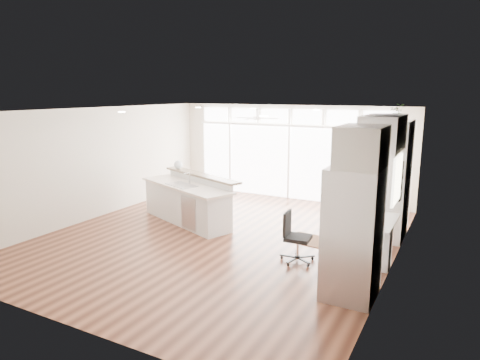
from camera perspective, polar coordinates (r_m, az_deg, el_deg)
The scene contains 24 objects.
floor at distance 9.28m, azimuth -2.64°, elevation -7.70°, with size 7.00×8.00×0.02m, color #482216.
ceiling at distance 8.76m, azimuth -2.81°, elevation 9.27°, with size 7.00×8.00×0.02m, color white.
wall_back at distance 12.48m, azimuth 6.71°, elevation 3.71°, with size 7.00×0.04×2.70m, color beige.
wall_front at distance 5.95m, azimuth -22.90°, elevation -6.06°, with size 7.00×0.04×2.70m, color beige.
wall_left at distance 11.10m, azimuth -18.47°, elevation 2.19°, with size 0.04×8.00×2.70m, color beige.
wall_right at distance 7.77m, azimuth 20.07°, elevation -1.80°, with size 0.04×8.00×2.70m, color beige.
glass_wall at distance 12.47m, azimuth 6.58°, elevation 2.31°, with size 5.80×0.06×2.08m, color white.
transom_row at distance 12.32m, azimuth 6.72°, elevation 8.42°, with size 5.90×0.06×0.40m, color white.
desk_window at distance 8.03m, azimuth 20.20°, elevation 0.06°, with size 0.04×0.85×0.85m, color white.
ceiling_fan at distance 11.47m, azimuth 2.28°, elevation 8.75°, with size 1.16×1.16×0.32m, color white.
recessed_lights at distance 8.93m, azimuth -2.14°, elevation 9.20°, with size 3.40×3.00×0.02m, color white.
oven_cabinet at distance 9.58m, azimuth 19.64°, elevation 0.07°, with size 0.64×1.20×2.50m, color white.
desk_nook at distance 8.38m, azimuth 17.38°, elevation -7.58°, with size 0.72×1.30×0.76m, color white.
upper_cabinets at distance 7.96m, azimuth 18.53°, elevation 5.91°, with size 0.64×1.30×0.64m, color white.
refrigerator at distance 6.65m, azimuth 14.82°, elevation -6.84°, with size 0.76×0.90×2.00m, color #AFAEB3.
fridge_cabinet at distance 6.35m, azimuth 15.95°, elevation 4.29°, with size 0.64×0.90×0.60m, color white.
framed_photos at distance 8.66m, azimuth 20.71°, elevation -0.18°, with size 0.06×0.22×0.80m, color black.
kitchen_island at distance 10.25m, azimuth -7.22°, elevation -2.57°, with size 2.81×1.06×1.12m, color white.
rug at distance 9.19m, azimuth 9.59°, elevation -7.93°, with size 0.99×0.71×0.01m, color #311B0F.
office_chair at distance 7.93m, azimuth 7.74°, elevation -7.61°, with size 0.48×0.44×0.92m, color black.
fishbowl at distance 11.10m, azimuth -8.25°, elevation 2.03°, with size 0.22×0.22×0.22m, color white.
monitor at distance 8.23m, azimuth 17.08°, elevation -3.76°, with size 0.08×0.45×0.38m, color black.
keyboard at distance 8.31m, azimuth 15.85°, elevation -4.85°, with size 0.11×0.30×0.02m, color silver.
potted_plant at distance 9.42m, azimuth 20.21°, elevation 8.31°, with size 0.30×0.33×0.26m, color #325D28.
Camera 1 is at (4.48, -7.52, 3.07)m, focal length 32.00 mm.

